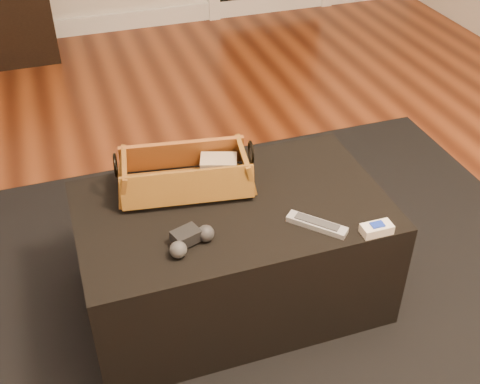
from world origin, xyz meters
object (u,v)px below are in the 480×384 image
object	(u,v)px
ottoman	(233,253)
wicker_basket	(185,175)
tv_remote	(180,184)
game_controller	(190,239)
silver_remote	(317,224)
cream_gadget	(377,229)

from	to	relation	value
ottoman	wicker_basket	size ratio (longest dim) A/B	2.12
ottoman	tv_remote	distance (m)	0.30
tv_remote	game_controller	bearing A→B (deg)	-95.13
silver_remote	cream_gadget	size ratio (longest dim) A/B	1.75
game_controller	cream_gadget	world-z (taller)	game_controller
silver_remote	tv_remote	bearing A→B (deg)	138.39
tv_remote	wicker_basket	size ratio (longest dim) A/B	0.49
ottoman	game_controller	size ratio (longest dim) A/B	6.13
silver_remote	cream_gadget	xyz separation A→B (m)	(0.16, -0.08, 0.01)
tv_remote	wicker_basket	world-z (taller)	wicker_basket
tv_remote	wicker_basket	xyz separation A→B (m)	(0.02, 0.01, 0.02)
silver_remote	wicker_basket	bearing A→B (deg)	135.18
wicker_basket	cream_gadget	bearing A→B (deg)	-40.05
ottoman	silver_remote	xyz separation A→B (m)	(0.21, -0.19, 0.22)
tv_remote	cream_gadget	bearing A→B (deg)	-35.13
wicker_basket	game_controller	xyz separation A→B (m)	(-0.06, -0.29, -0.03)
wicker_basket	ottoman	bearing A→B (deg)	-49.75
wicker_basket	cream_gadget	distance (m)	0.64
game_controller	cream_gadget	distance (m)	0.56
cream_gadget	ottoman	bearing A→B (deg)	143.74
ottoman	cream_gadget	bearing A→B (deg)	-36.26
tv_remote	silver_remote	world-z (taller)	tv_remote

